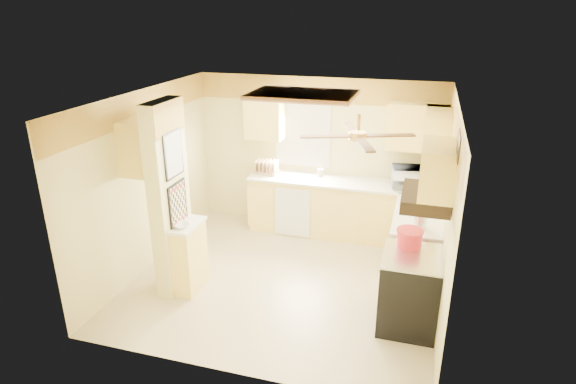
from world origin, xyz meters
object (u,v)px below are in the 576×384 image
(dutch_oven, at_px, (409,238))
(kettle, at_px, (420,221))
(stove, at_px, (409,290))
(microwave, at_px, (412,177))
(bowl, at_px, (181,226))

(dutch_oven, relative_size, kettle, 1.24)
(stove, distance_m, microwave, 2.25)
(stove, distance_m, kettle, 0.89)
(microwave, bearing_deg, dutch_oven, 82.92)
(microwave, height_order, dutch_oven, microwave)
(stove, relative_size, kettle, 3.66)
(stove, xyz_separation_m, microwave, (-0.13, 2.15, 0.64))
(stove, xyz_separation_m, kettle, (0.05, 0.66, 0.60))
(microwave, bearing_deg, bowl, 30.77)
(microwave, bearing_deg, kettle, 87.59)
(kettle, bearing_deg, dutch_oven, -103.44)
(stove, bearing_deg, dutch_oven, 105.13)
(dutch_oven, height_order, kettle, kettle)
(stove, bearing_deg, microwave, 93.55)
(stove, height_order, dutch_oven, dutch_oven)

